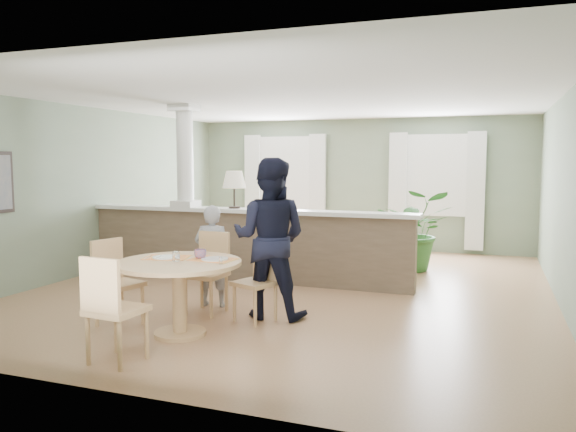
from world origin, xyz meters
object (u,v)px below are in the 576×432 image
at_px(houseplant, 414,230).
at_px(sofa, 312,243).
at_px(chair_side, 114,278).
at_px(child_person, 213,256).
at_px(chair_far_boy, 209,268).
at_px(man_person, 270,238).
at_px(chair_near, 111,305).
at_px(chair_far_man, 259,277).
at_px(dining_table, 180,276).

bearing_deg(houseplant, sofa, -171.09).
xyz_separation_m(chair_side, child_person, (0.65, 1.10, 0.11)).
relative_size(sofa, chair_side, 2.91).
bearing_deg(chair_far_boy, man_person, 6.78).
bearing_deg(child_person, chair_near, 83.05).
bearing_deg(child_person, chair_far_man, 144.98).
height_order(chair_near, child_person, child_person).
xyz_separation_m(chair_near, child_person, (-0.11, 2.16, 0.09)).
bearing_deg(houseplant, chair_near, -110.05).
bearing_deg(chair_far_boy, chair_side, -127.18).
height_order(chair_far_boy, man_person, man_person).
distance_m(chair_near, chair_side, 1.30).
relative_size(houseplant, dining_table, 1.04).
height_order(sofa, chair_far_man, chair_far_man).
relative_size(houseplant, man_person, 0.73).
relative_size(houseplant, chair_far_man, 1.50).
bearing_deg(chair_near, man_person, -106.53).
distance_m(dining_table, man_person, 1.20).
height_order(dining_table, chair_near, chair_near).
bearing_deg(chair_near, chair_side, -49.59).
height_order(dining_table, chair_side, chair_side).
bearing_deg(man_person, child_person, -19.58).
relative_size(chair_far_man, chair_near, 0.92).
relative_size(houseplant, chair_near, 1.37).
bearing_deg(chair_far_man, chair_far_boy, -168.56).
relative_size(chair_near, man_person, 0.53).
bearing_deg(chair_far_man, houseplant, 91.53).
xyz_separation_m(dining_table, chair_far_boy, (-0.15, 0.93, -0.09)).
height_order(chair_far_boy, child_person, child_person).
bearing_deg(chair_side, child_person, -16.13).
bearing_deg(chair_far_man, sofa, 118.37).
bearing_deg(man_person, sofa, -86.94).
bearing_deg(dining_table, sofa, 88.19).
height_order(chair_far_man, chair_near, chair_near).
distance_m(child_person, man_person, 0.94).
relative_size(dining_table, chair_far_man, 1.44).
distance_m(houseplant, dining_table, 4.80).
xyz_separation_m(dining_table, man_person, (0.63, 0.97, 0.31)).
bearing_deg(chair_side, dining_table, -80.82).
bearing_deg(houseplant, man_person, -109.41).
xyz_separation_m(houseplant, chair_side, (-2.73, -4.35, -0.15)).
xyz_separation_m(sofa, chair_far_man, (0.43, -3.35, 0.09)).
bearing_deg(chair_far_man, man_person, 88.53).
distance_m(dining_table, chair_near, 0.99).
bearing_deg(chair_far_man, chair_side, -132.14).
distance_m(chair_side, child_person, 1.29).
bearing_deg(man_person, dining_table, 51.41).
height_order(chair_side, man_person, man_person).
distance_m(chair_side, man_person, 1.80).
distance_m(sofa, chair_side, 4.21).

